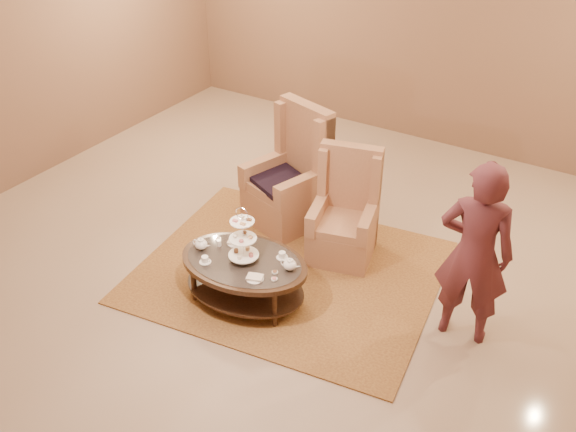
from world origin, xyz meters
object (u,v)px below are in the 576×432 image
Objects in this scene: tea_table at (244,267)px; armchair_left at (292,184)px; armchair_right at (345,220)px; person at (474,254)px.

armchair_left reaches higher than tea_table.
armchair_left is 1.15× the size of armchair_right.
person reaches higher than tea_table.
tea_table is 1.53m from armchair_left.
armchair_right is at bearing -28.93° from person.
person is (2.34, -0.82, 0.42)m from armchair_left.
tea_table is at bearing 9.90° from person.
armchair_left is at bearing -28.14° from person.
person is at bearing -34.32° from armchair_right.
tea_table is 0.98× the size of armchair_left.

